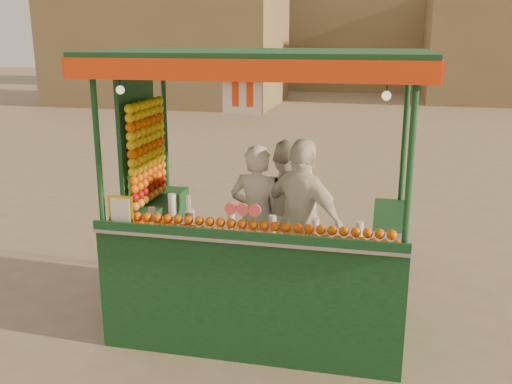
% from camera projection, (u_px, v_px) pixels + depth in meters
% --- Properties ---
extents(ground, '(90.00, 90.00, 0.00)m').
position_uv_depth(ground, '(300.00, 334.00, 5.99)').
color(ground, '#756554').
rests_on(ground, ground).
extents(building_left, '(10.00, 6.00, 6.00)m').
position_uv_depth(building_left, '(169.00, 36.00, 25.90)').
color(building_left, olive).
rests_on(building_left, ground).
extents(building_center, '(14.00, 7.00, 7.00)m').
position_uv_depth(building_center, '(342.00, 27.00, 33.70)').
color(building_center, olive).
rests_on(building_center, ground).
extents(juice_cart, '(3.18, 2.06, 2.89)m').
position_uv_depth(juice_cart, '(254.00, 244.00, 5.94)').
color(juice_cart, '#103B19').
rests_on(juice_cart, ground).
extents(vendor_left, '(0.60, 0.41, 1.60)m').
position_uv_depth(vendor_left, '(257.00, 218.00, 6.14)').
color(vendor_left, white).
rests_on(vendor_left, ground).
extents(vendor_middle, '(1.00, 0.94, 1.63)m').
position_uv_depth(vendor_middle, '(287.00, 213.00, 6.25)').
color(vendor_middle, silver).
rests_on(vendor_middle, ground).
extents(vendor_right, '(1.07, 0.85, 1.70)m').
position_uv_depth(vendor_right, '(302.00, 221.00, 5.87)').
color(vendor_right, white).
rests_on(vendor_right, ground).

